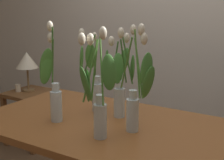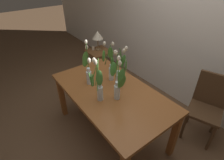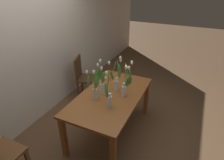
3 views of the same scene
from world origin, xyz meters
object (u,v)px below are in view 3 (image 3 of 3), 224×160
Objects in this scene: dining_table at (111,100)px; tulip_vase_0 at (101,82)px; tulip_vase_1 at (94,89)px; tulip_vase_4 at (126,84)px; tulip_vase_3 at (109,97)px; tulip_vase_2 at (117,79)px; dining_chair at (83,75)px.

tulip_vase_0 reaches higher than dining_table.
tulip_vase_0 reaches higher than tulip_vase_1.
dining_table is 0.39m from tulip_vase_1.
tulip_vase_4 is (0.09, -0.37, 0.00)m from tulip_vase_0.
tulip_vase_1 is 0.29m from tulip_vase_3.
tulip_vase_0 is 0.96× the size of tulip_vase_2.
tulip_vase_3 reaches higher than tulip_vase_0.
dining_table is at bearing -80.46° from tulip_vase_0.
tulip_vase_0 is 1.24m from dining_chair.
tulip_vase_4 is at bearing -14.90° from tulip_vase_3.
tulip_vase_4 is (-0.10, -0.20, -0.00)m from tulip_vase_2.
tulip_vase_3 reaches higher than tulip_vase_4.
tulip_vase_3 is at bearing -158.55° from dining_table.
tulip_vase_0 is at bearing -132.29° from dining_chair.
tulip_vase_3 is 1.01× the size of tulip_vase_4.
tulip_vase_2 is 1.01× the size of tulip_vase_4.
tulip_vase_3 is (-0.48, -0.10, -0.03)m from tulip_vase_2.
tulip_vase_2 and tulip_vase_3 have the same top height.
tulip_vase_1 is at bearing -139.17° from dining_chair.
dining_table is 2.75× the size of tulip_vase_2.
dining_table is 2.86× the size of tulip_vase_0.
tulip_vase_1 reaches higher than dining_table.
dining_chair reaches higher than dining_table.
dining_table is at bearing 170.12° from tulip_vase_2.
dining_table is 0.35m from tulip_vase_2.
tulip_vase_4 is at bearing -116.31° from tulip_vase_2.
tulip_vase_4 is (0.06, -0.23, 0.30)m from dining_table.
tulip_vase_2 is at bearing -119.96° from dining_chair.
tulip_vase_3 is 1.61m from dining_chair.
tulip_vase_2 reaches higher than tulip_vase_0.
tulip_vase_3 reaches higher than tulip_vase_1.
dining_chair is at bearing 60.61° from tulip_vase_4.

